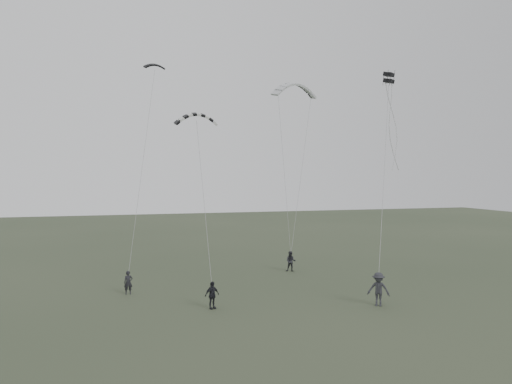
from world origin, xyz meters
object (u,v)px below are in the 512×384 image
object	(u,v)px
flyer_right	(291,261)
kite_pale_large	(295,84)
kite_dark_small	(155,65)
kite_box	(389,78)
flyer_left	(128,283)
flyer_center	(212,295)
flyer_far	(378,289)
kite_striped	(196,114)

from	to	relation	value
flyer_right	kite_pale_large	world-z (taller)	kite_pale_large
flyer_right	kite_dark_small	distance (m)	18.48
kite_dark_small	kite_box	size ratio (longest dim) A/B	2.29
flyer_right	kite_dark_small	bearing A→B (deg)	-164.72
flyer_left	flyer_center	bearing A→B (deg)	-48.02
flyer_left	kite_box	bearing A→B (deg)	-7.09
flyer_far	kite_pale_large	distance (m)	20.33
flyer_center	flyer_far	xyz separation A→B (m)	(9.41, -2.12, 0.20)
flyer_left	kite_box	distance (m)	22.15
flyer_right	kite_striped	bearing A→B (deg)	-126.10
flyer_center	kite_striped	world-z (taller)	kite_striped
flyer_center	kite_pale_large	world-z (taller)	kite_pale_large
kite_pale_large	kite_box	size ratio (longest dim) A/B	5.89
flyer_right	flyer_center	xyz separation A→B (m)	(-8.13, -9.03, -0.02)
kite_dark_small	flyer_far	bearing A→B (deg)	-59.18
kite_pale_large	kite_box	xyz separation A→B (m)	(3.28, -9.48, -1.05)
flyer_right	flyer_far	size ratio (longest dim) A/B	0.82
flyer_far	kite_pale_large	size ratio (longest dim) A/B	0.48
flyer_left	kite_dark_small	size ratio (longest dim) A/B	0.94
flyer_right	kite_striped	world-z (taller)	kite_striped
flyer_far	flyer_right	bearing A→B (deg)	133.16
flyer_center	kite_pale_large	xyz separation A→B (m)	(9.66, 12.27, 14.56)
kite_box	kite_striped	bearing A→B (deg)	134.33
flyer_far	kite_dark_small	size ratio (longest dim) A/B	1.23
flyer_far	kite_box	size ratio (longest dim) A/B	2.82
kite_dark_small	kite_box	world-z (taller)	kite_dark_small
flyer_left	flyer_far	bearing A→B (deg)	-27.03
kite_striped	kite_dark_small	bearing A→B (deg)	111.49
flyer_far	kite_dark_small	xyz separation A→B (m)	(-11.56, 13.30, 15.02)
flyer_center	flyer_far	size ratio (longest dim) A/B	0.80
flyer_left	kite_pale_large	world-z (taller)	kite_pale_large
flyer_center	kite_box	distance (m)	18.91
flyer_right	flyer_center	bearing A→B (deg)	-104.90
flyer_left	kite_pale_large	xyz separation A→B (m)	(14.11, 7.34, 14.60)
flyer_left	flyer_center	size ratio (longest dim) A/B	0.95
flyer_center	kite_box	xyz separation A→B (m)	(12.94, 2.79, 13.51)
flyer_center	kite_striped	bearing A→B (deg)	68.87
flyer_left	kite_striped	world-z (taller)	kite_striped
flyer_left	kite_pale_large	distance (m)	21.59
flyer_left	flyer_right	distance (m)	13.23
kite_dark_small	flyer_left	bearing A→B (deg)	-120.37
flyer_far	kite_box	distance (m)	14.62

